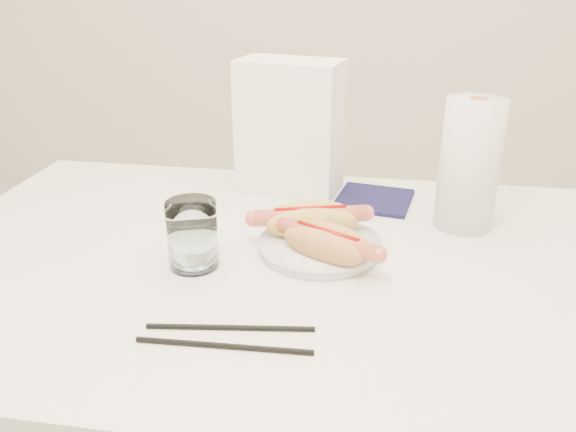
% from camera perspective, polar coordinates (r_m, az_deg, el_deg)
% --- Properties ---
extents(table, '(1.20, 0.80, 0.75)m').
position_cam_1_polar(table, '(0.98, -1.39, -7.15)').
color(table, white).
rests_on(table, ground).
extents(plate, '(0.24, 0.24, 0.02)m').
position_cam_1_polar(plate, '(0.96, 3.13, -3.08)').
color(plate, white).
rests_on(plate, table).
extents(hotdog_left, '(0.19, 0.11, 0.05)m').
position_cam_1_polar(hotdog_left, '(0.98, 2.18, -0.41)').
color(hotdog_left, '#D9AF57').
rests_on(hotdog_left, plate).
extents(hotdog_right, '(0.17, 0.13, 0.05)m').
position_cam_1_polar(hotdog_right, '(0.91, 3.88, -2.64)').
color(hotdog_right, tan).
rests_on(hotdog_right, plate).
extents(water_glass, '(0.08, 0.08, 0.11)m').
position_cam_1_polar(water_glass, '(0.91, -9.34, -1.80)').
color(water_glass, white).
rests_on(water_glass, table).
extents(chopstick_near, '(0.23, 0.02, 0.01)m').
position_cam_1_polar(chopstick_near, '(0.75, -6.30, -12.51)').
color(chopstick_near, black).
rests_on(chopstick_near, table).
extents(chopstick_far, '(0.22, 0.04, 0.01)m').
position_cam_1_polar(chopstick_far, '(0.78, -5.66, -10.81)').
color(chopstick_far, black).
rests_on(chopstick_far, table).
extents(napkin_box, '(0.22, 0.15, 0.27)m').
position_cam_1_polar(napkin_box, '(1.18, 0.18, 8.64)').
color(napkin_box, white).
rests_on(napkin_box, table).
extents(navy_napkin, '(0.16, 0.16, 0.01)m').
position_cam_1_polar(navy_napkin, '(1.17, 8.41, 1.63)').
color(navy_napkin, '#121136').
rests_on(navy_napkin, table).
extents(paper_towel_roll, '(0.12, 0.12, 0.23)m').
position_cam_1_polar(paper_towel_roll, '(1.06, 17.35, 4.82)').
color(paper_towel_roll, white).
rests_on(paper_towel_roll, table).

